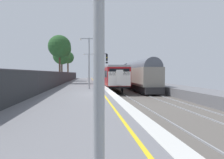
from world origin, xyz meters
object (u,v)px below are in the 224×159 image
Objects in this scene: commuter_train_at_platform at (101,75)px; signal_gantry at (103,65)px; background_tree_centre at (60,47)px; speed_limit_sign at (102,72)px; freight_train_adjacent_track at (130,74)px; platform_lamp_mid at (89,59)px; background_tree_right at (62,56)px; platform_lamp_far at (89,65)px; background_tree_left at (68,58)px.

signal_gantry is (-1.46, -24.30, 1.62)m from commuter_train_at_platform.
speed_limit_sign is at bearing -48.47° from background_tree_centre.
freight_train_adjacent_track is 11.68m from speed_limit_sign.
freight_train_adjacent_track is at bearing 59.93° from speed_limit_sign.
background_tree_right is (-5.45, 20.40, 1.95)m from platform_lamp_mid.
platform_lamp_mid is (-3.53, -32.23, 1.94)m from commuter_train_at_platform.
background_tree_centre is at bearing 111.23° from platform_lamp_mid.
commuter_train_at_platform is 11.07× the size of platform_lamp_far.
speed_limit_sign is 10.23m from background_tree_centre.
platform_lamp_mid is 12.77m from background_tree_centre.
platform_lamp_far is at bearing 56.05° from background_tree_centre.
platform_lamp_far reaches higher than speed_limit_sign.
speed_limit_sign is at bearing 70.00° from platform_lamp_mid.
freight_train_adjacent_track reaches higher than speed_limit_sign.
background_tree_right is (-0.93, 8.76, -0.71)m from background_tree_centre.
freight_train_adjacent_track is at bearing 62.92° from platform_lamp_mid.
background_tree_left is at bearing 100.23° from platform_lamp_mid.
commuter_train_at_platform is 10.65m from background_tree_left.
platform_lamp_mid is 18.37m from platform_lamp_far.
background_tree_right is (-0.56, -6.70, -0.13)m from background_tree_left.
background_tree_centre reaches higher than platform_lamp_mid.
signal_gantry is at bearing -93.43° from commuter_train_at_platform.
freight_train_adjacent_track is 5.05× the size of platform_lamp_far.
commuter_train_at_platform is at bearing 68.63° from background_tree_centre.
freight_train_adjacent_track is 13.20m from background_tree_centre.
background_tree_centre is 1.11× the size of background_tree_right.
commuter_train_at_platform is at bearing 102.90° from freight_train_adjacent_track.
signal_gantry is 10.65m from platform_lamp_far.
platform_lamp_mid is at bearing -75.03° from background_tree_right.
signal_gantry reaches higher than speed_limit_sign.
freight_train_adjacent_track is at bearing -44.85° from background_tree_left.
signal_gantry is (-5.46, -6.81, 1.41)m from freight_train_adjacent_track.
commuter_train_at_platform is at bearing 52.78° from background_tree_right.
commuter_train_at_platform is 24.40m from signal_gantry.
signal_gantry is 0.67× the size of background_tree_left.
background_tree_left is 0.97× the size of background_tree_right.
speed_limit_sign is at bearing -73.68° from background_tree_left.
speed_limit_sign is 13.92m from platform_lamp_far.
background_tree_right is (-7.14, 15.77, 3.39)m from speed_limit_sign.
background_tree_centre is (-4.52, 11.65, 2.66)m from platform_lamp_mid.
platform_lamp_mid is at bearing -117.08° from freight_train_adjacent_track.
signal_gantry reaches higher than freight_train_adjacent_track.
platform_lamp_far reaches higher than freight_train_adjacent_track.
signal_gantry is 3.50m from speed_limit_sign.
signal_gantry is 0.59× the size of background_tree_centre.
signal_gantry reaches higher than commuter_train_at_platform.
platform_lamp_mid reaches higher than commuter_train_at_platform.
signal_gantry is 8.14m from background_tree_centre.
background_tree_centre is 8.83m from background_tree_right.
background_tree_centre is at bearing 150.60° from signal_gantry.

